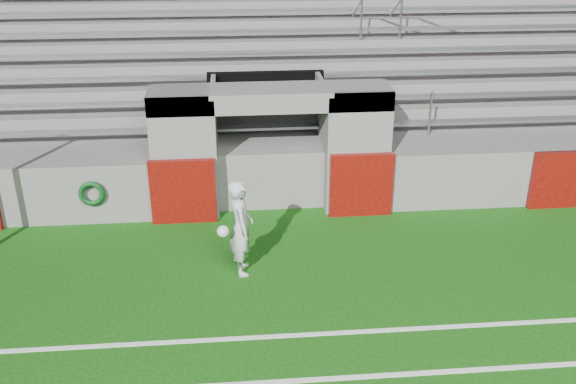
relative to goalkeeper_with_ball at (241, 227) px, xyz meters
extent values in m
plane|color=#11460B|center=(0.69, -0.92, -0.87)|extent=(90.00, 90.00, 0.00)
cube|color=white|center=(0.69, -2.92, -0.86)|extent=(28.00, 0.09, 0.01)
cube|color=white|center=(0.69, -1.92, -0.86)|extent=(28.00, 0.09, 0.01)
cube|color=slate|center=(-1.11, 2.58, 0.43)|extent=(1.20, 1.00, 2.60)
cube|color=slate|center=(2.49, 2.58, 0.43)|extent=(1.20, 1.00, 2.60)
cube|color=black|center=(0.69, 4.28, 0.38)|extent=(2.60, 0.20, 2.50)
cube|color=slate|center=(-0.46, 3.18, 0.38)|extent=(0.10, 2.20, 2.50)
cube|color=slate|center=(1.84, 3.18, 0.38)|extent=(0.10, 2.20, 2.50)
cube|color=slate|center=(0.69, 2.58, 1.53)|extent=(4.80, 1.00, 0.40)
cube|color=slate|center=(0.69, 6.43, 0.28)|extent=(26.00, 8.00, 0.20)
cube|color=slate|center=(0.69, 6.43, -0.35)|extent=(26.00, 8.00, 1.05)
cube|color=#520A07|center=(-1.11, 2.02, -0.20)|extent=(1.30, 0.15, 1.35)
cube|color=#520A07|center=(2.49, 2.02, -0.20)|extent=(1.30, 0.15, 1.35)
cube|color=gray|center=(0.69, 3.50, 0.60)|extent=(23.00, 0.28, 0.06)
cube|color=slate|center=(0.69, 4.35, 0.57)|extent=(24.00, 0.75, 0.38)
cube|color=gray|center=(0.69, 4.25, 0.98)|extent=(23.00, 0.28, 0.06)
cube|color=slate|center=(0.69, 5.10, 0.76)|extent=(24.00, 0.75, 0.76)
cube|color=gray|center=(0.69, 5.00, 1.36)|extent=(23.00, 0.28, 0.06)
cube|color=slate|center=(0.69, 5.85, 0.95)|extent=(24.00, 0.75, 1.14)
cube|color=gray|center=(0.69, 5.75, 1.74)|extent=(23.00, 0.28, 0.06)
cube|color=slate|center=(0.69, 6.60, 1.14)|extent=(24.00, 0.75, 1.52)
cube|color=gray|center=(0.69, 6.50, 2.12)|extent=(23.00, 0.28, 0.06)
cube|color=slate|center=(0.69, 7.35, 1.33)|extent=(24.00, 0.75, 1.90)
cube|color=gray|center=(0.69, 7.25, 2.50)|extent=(23.00, 0.28, 0.06)
cube|color=slate|center=(0.69, 8.10, 1.52)|extent=(24.00, 0.75, 2.28)
cube|color=slate|center=(0.69, 8.85, 1.71)|extent=(24.00, 0.75, 2.66)
cube|color=slate|center=(0.69, 9.53, 1.77)|extent=(26.00, 0.60, 5.29)
cylinder|color=#A5A8AD|center=(3.19, 3.23, 0.88)|extent=(0.05, 0.05, 1.00)
cylinder|color=#A5A8AD|center=(3.19, 6.23, 2.40)|extent=(0.05, 0.05, 1.00)
cylinder|color=#A5A8AD|center=(4.19, 3.23, 0.88)|extent=(0.05, 0.05, 1.00)
cylinder|color=#A5A8AD|center=(4.19, 6.23, 2.40)|extent=(0.05, 0.05, 1.00)
imported|color=silver|center=(0.01, 0.00, 0.00)|extent=(0.47, 0.67, 1.74)
sphere|color=white|center=(-0.30, -0.27, 0.08)|extent=(0.20, 0.20, 0.20)
torus|color=#0E461E|center=(-2.89, 2.03, -0.18)|extent=(0.53, 0.10, 0.53)
torus|color=#0D4116|center=(-2.89, 1.98, -0.15)|extent=(0.51, 0.10, 0.51)
camera|label=1|loc=(-0.06, -9.76, 5.09)|focal=40.00mm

